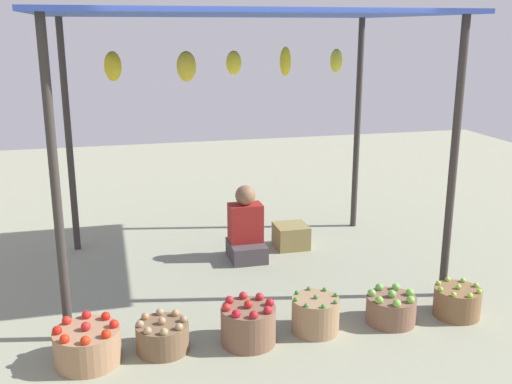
{
  "coord_description": "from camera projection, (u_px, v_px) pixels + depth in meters",
  "views": [
    {
      "loc": [
        -1.24,
        -5.45,
        2.34
      ],
      "look_at": [
        0.0,
        -0.55,
        0.95
      ],
      "focal_mm": 42.24,
      "sensor_mm": 36.0,
      "label": 1
    }
  ],
  "objects": [
    {
      "name": "basket_potatoes",
      "position": [
        163.0,
        336.0,
        4.48
      ],
      "size": [
        0.39,
        0.39,
        0.27
      ],
      "color": "brown",
      "rests_on": "ground"
    },
    {
      "name": "basket_red_tomatoes",
      "position": [
        87.0,
        345.0,
        4.31
      ],
      "size": [
        0.48,
        0.48,
        0.32
      ],
      "color": "#9D7553",
      "rests_on": "ground"
    },
    {
      "name": "basket_red_apples",
      "position": [
        248.0,
        324.0,
        4.58
      ],
      "size": [
        0.42,
        0.42,
        0.35
      ],
      "color": "brown",
      "rests_on": "ground"
    },
    {
      "name": "wooden_crate_near_vendor",
      "position": [
        291.0,
        236.0,
        6.59
      ],
      "size": [
        0.35,
        0.35,
        0.25
      ],
      "primitive_type": "cube",
      "color": "olive",
      "rests_on": "ground"
    },
    {
      "name": "market_stall_structure",
      "position": [
        240.0,
        33.0,
        5.4
      ],
      "size": [
        3.53,
        2.33,
        2.48
      ],
      "color": "#38332D",
      "rests_on": "ground"
    },
    {
      "name": "basket_green_apples",
      "position": [
        391.0,
        308.0,
        4.91
      ],
      "size": [
        0.4,
        0.4,
        0.28
      ],
      "color": "brown",
      "rests_on": "ground"
    },
    {
      "name": "basket_limes",
      "position": [
        457.0,
        302.0,
        5.02
      ],
      "size": [
        0.38,
        0.38,
        0.28
      ],
      "color": "brown",
      "rests_on": "ground"
    },
    {
      "name": "basket_green_chilies",
      "position": [
        315.0,
        314.0,
        4.76
      ],
      "size": [
        0.38,
        0.38,
        0.31
      ],
      "color": "#997754",
      "rests_on": "ground"
    },
    {
      "name": "vendor_person",
      "position": [
        246.0,
        231.0,
        6.23
      ],
      "size": [
        0.36,
        0.44,
        0.78
      ],
      "color": "#463D40",
      "rests_on": "ground"
    },
    {
      "name": "ground_plane",
      "position": [
        243.0,
        270.0,
        6.0
      ],
      "size": [
        14.0,
        14.0,
        0.0
      ],
      "primitive_type": "plane",
      "color": "gray"
    }
  ]
}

